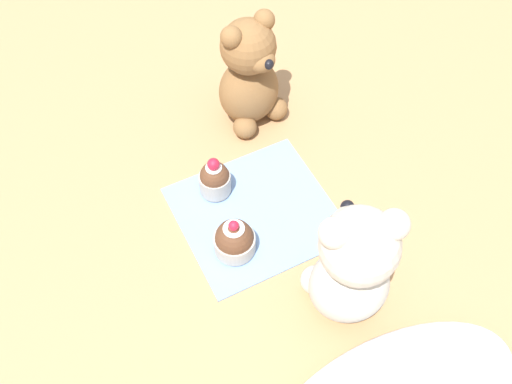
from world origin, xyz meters
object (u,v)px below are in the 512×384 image
Objects in this scene: teddy_bear_cream at (353,266)px; teddy_bear_tan at (250,75)px; cupcake_near_tan_bear at (215,179)px; cupcake_near_cream_bear at (234,240)px.

teddy_bear_cream is 0.37m from teddy_bear_tan.
teddy_bear_cream is 1.07× the size of teddy_bear_tan.
teddy_bear_tan is 0.18m from cupcake_near_tan_bear.
cupcake_near_tan_bear is (0.12, 0.12, -0.06)m from teddy_bear_tan.
teddy_bear_cream reaches higher than teddy_bear_tan.
cupcake_near_tan_bear is (0.08, -0.25, -0.07)m from teddy_bear_cream.
teddy_bear_tan reaches higher than cupcake_near_cream_bear.
cupcake_near_tan_bear is at bearing -146.37° from teddy_bear_tan.
teddy_bear_tan is at bearing -79.01° from teddy_bear_cream.
teddy_bear_cream is 0.27m from cupcake_near_tan_bear.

